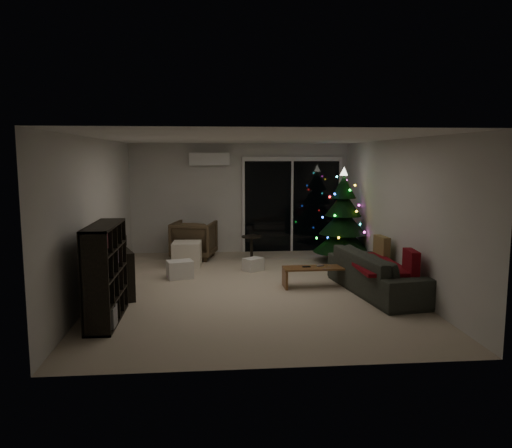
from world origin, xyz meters
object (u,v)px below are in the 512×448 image
Objects in this scene: sofa at (380,273)px; christmas_tree at (343,215)px; media_cabinet at (113,271)px; coffee_table at (315,277)px; armchair at (194,240)px; bookshelf at (93,273)px.

sofa is 1.15× the size of christmas_tree.
media_cabinet is 0.53× the size of sofa.
sofa is at bearing -26.51° from coffee_table.
coffee_table is at bearing 141.86° from armchair.
bookshelf is 1.47× the size of armchair.
armchair is at bearing 127.49° from coffee_table.
bookshelf reaches higher than sofa.
media_cabinet is at bearing 78.84° from bookshelf.
christmas_tree is (0.01, 2.38, 0.66)m from sofa.
armchair reaches higher than media_cabinet.
bookshelf is at bearing -141.60° from christmas_tree.
sofa is (4.30, 1.04, -0.33)m from bookshelf.
armchair reaches higher than coffee_table.
media_cabinet is (0.00, 1.32, -0.28)m from bookshelf.
bookshelf reaches higher than coffee_table.
sofa is 2.47m from christmas_tree.
media_cabinet is at bearing 77.79° from sofa.
christmas_tree reaches higher than armchair.
armchair is 0.82× the size of coffee_table.
christmas_tree reaches higher than coffee_table.
media_cabinet is 1.35× the size of armchair.
christmas_tree is (4.31, 3.42, 0.33)m from bookshelf.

